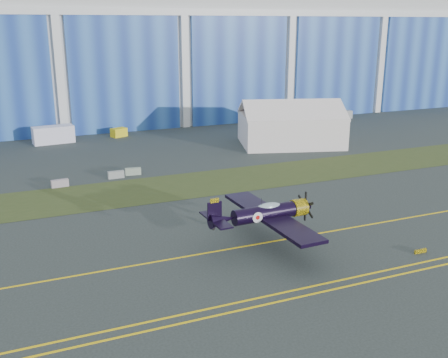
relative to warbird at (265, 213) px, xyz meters
name	(u,v)px	position (x,y,z in m)	size (l,w,h in m)	color
ground	(131,241)	(-10.54, 5.40, -2.98)	(260.00, 260.00, 0.00)	#303837
grass_median	(102,195)	(-10.54, 19.40, -2.96)	(260.00, 10.00, 0.02)	#475128
hangar	(46,42)	(-10.54, 77.19, 11.98)	(220.00, 45.70, 30.00)	silver
taxiway_centreline	(145,264)	(-10.54, 0.40, -2.97)	(200.00, 0.20, 0.02)	yellow
edge_line_near	(182,323)	(-10.54, -9.10, -2.97)	(80.00, 0.20, 0.02)	yellow
edge_line_far	(177,316)	(-10.54, -8.10, -2.97)	(80.00, 0.20, 0.02)	yellow
guard_board_right	(421,251)	(11.46, -6.60, -2.80)	(1.20, 0.15, 0.35)	yellow
warbird	(265,213)	(0.00, 0.00, 0.00)	(11.59, 13.79, 3.97)	black
tent	(291,122)	(22.05, 34.05, 0.67)	(18.30, 15.48, 7.29)	white
shipping_container	(53,135)	(-12.84, 49.75, -1.59)	(6.38, 2.55, 2.77)	white
tug	(119,132)	(-2.05, 50.63, -2.24)	(2.54, 1.59, 1.48)	yellow
gse_box	(345,115)	(44.37, 50.71, -2.18)	(2.65, 1.41, 1.59)	#939898
barrier_a	(60,183)	(-14.57, 24.56, -2.53)	(2.00, 0.60, 0.90)	#9C8D98
barrier_b	(116,175)	(-7.67, 25.71, -2.53)	(2.00, 0.60, 0.90)	gray
barrier_c	(133,171)	(-5.35, 26.35, -2.53)	(2.00, 0.60, 0.90)	gray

